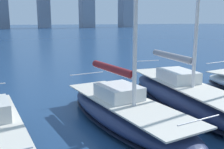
{
  "coord_description": "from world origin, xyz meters",
  "views": [
    {
      "loc": [
        4.32,
        2.38,
        4.23
      ],
      "look_at": [
        0.17,
        -6.58,
        2.2
      ],
      "focal_mm": 42.0,
      "sensor_mm": 36.0,
      "label": 1
    }
  ],
  "objects": [
    {
      "name": "sailboat_grey",
      "position": [
        -4.02,
        -7.36,
        0.73
      ],
      "size": [
        3.47,
        9.75,
        12.38
      ],
      "color": "navy",
      "rests_on": "ground"
    },
    {
      "name": "sailboat_maroon",
      "position": [
        -0.47,
        -6.72,
        0.61
      ],
      "size": [
        3.23,
        8.56,
        10.25
      ],
      "color": "navy",
      "rests_on": "ground"
    }
  ]
}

